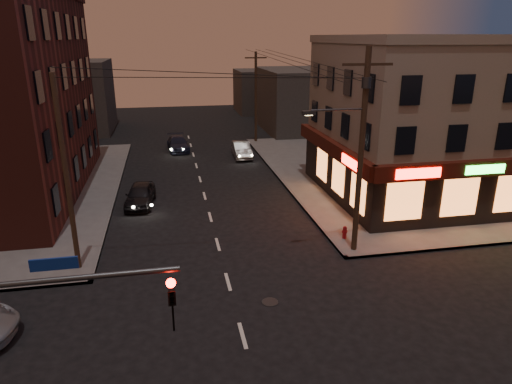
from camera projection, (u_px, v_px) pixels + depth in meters
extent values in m
plane|color=black|center=(243.00, 336.00, 16.95)|extent=(120.00, 120.00, 0.00)
cube|color=#514F4C|center=(418.00, 169.00, 37.86)|extent=(24.00, 28.00, 0.15)
cube|color=gray|center=(442.00, 121.00, 30.75)|extent=(15.00, 12.00, 10.00)
cube|color=gray|center=(453.00, 39.00, 29.05)|extent=(15.20, 12.20, 0.50)
cube|color=black|center=(494.00, 196.00, 26.29)|extent=(15.12, 0.25, 3.40)
cube|color=black|center=(335.00, 174.00, 30.45)|extent=(0.25, 12.12, 3.40)
cube|color=#3C1109|center=(503.00, 167.00, 25.43)|extent=(15.60, 0.50, 0.90)
cube|color=#3C1109|center=(332.00, 148.00, 29.81)|extent=(0.50, 12.60, 0.90)
cube|color=#FF140C|center=(419.00, 173.00, 24.21)|extent=(2.60, 0.06, 0.55)
cube|color=#26FF3F|center=(485.00, 169.00, 24.94)|extent=(2.40, 0.06, 0.50)
cube|color=#FF140C|center=(351.00, 163.00, 26.24)|extent=(0.06, 2.60, 0.55)
cube|color=orange|center=(487.00, 195.00, 26.01)|extent=(12.40, 0.08, 2.20)
cube|color=orange|center=(338.00, 177.00, 29.46)|extent=(0.08, 8.40, 2.20)
cube|color=#3F3D3A|center=(306.00, 100.00, 53.66)|extent=(10.00, 12.00, 7.00)
cube|color=#3F3D3A|center=(70.00, 97.00, 52.27)|extent=(9.00, 10.00, 8.00)
cube|color=#3F3D3A|center=(264.00, 91.00, 66.46)|extent=(8.00, 8.00, 6.00)
cylinder|color=#382619|center=(361.00, 155.00, 21.91)|extent=(0.28, 0.28, 10.00)
cube|color=#382619|center=(368.00, 64.00, 20.56)|extent=(2.40, 0.12, 0.12)
cylinder|color=#333538|center=(366.00, 83.00, 20.82)|extent=(0.44, 0.44, 0.50)
cylinder|color=#333538|center=(338.00, 110.00, 20.97)|extent=(2.60, 0.10, 0.10)
cube|color=#333538|center=(309.00, 113.00, 20.74)|extent=(0.60, 0.25, 0.18)
cube|color=#FFD88C|center=(309.00, 115.00, 20.77)|extent=(0.35, 0.15, 0.04)
cylinder|color=#382619|center=(256.00, 98.00, 46.40)|extent=(0.26, 0.26, 9.00)
cylinder|color=#382619|center=(66.00, 177.00, 20.24)|extent=(0.24, 0.24, 9.00)
cylinder|color=#333538|center=(67.00, 279.00, 9.01)|extent=(4.40, 0.12, 0.12)
imported|color=black|center=(171.00, 291.00, 9.53)|extent=(0.16, 0.20, 1.00)
sphere|color=#FF0C05|center=(171.00, 283.00, 9.34)|extent=(0.20, 0.20, 0.20)
cube|color=navy|center=(54.00, 264.00, 8.86)|extent=(0.90, 0.05, 0.25)
imported|color=black|center=(140.00, 195.00, 29.87)|extent=(2.12, 4.35, 1.43)
imported|color=slate|center=(241.00, 150.00, 41.87)|extent=(1.56, 4.30, 1.41)
imported|color=#181C30|center=(178.00, 144.00, 44.31)|extent=(2.22, 4.77, 1.35)
cylinder|color=maroon|center=(345.00, 233.00, 24.67)|extent=(0.25, 0.25, 0.57)
sphere|color=maroon|center=(345.00, 228.00, 24.57)|extent=(0.23, 0.23, 0.23)
cylinder|color=maroon|center=(345.00, 232.00, 24.64)|extent=(0.32, 0.18, 0.11)
cylinder|color=maroon|center=(345.00, 232.00, 24.64)|extent=(0.18, 0.32, 0.11)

